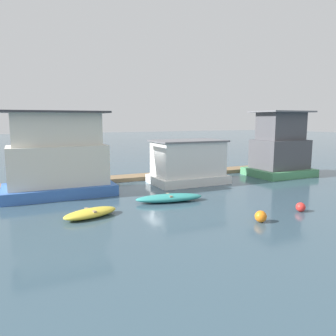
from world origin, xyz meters
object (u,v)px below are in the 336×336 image
at_px(mooring_post_centre, 181,170).
at_px(mooring_post_far_right, 63,178).
at_px(houseboat_blue, 58,159).
at_px(dinghy_teal, 169,198).
at_px(buoy_orange, 261,216).
at_px(dinghy_yellow, 91,213).
at_px(buoy_red, 301,207).
at_px(houseboat_green, 280,148).
at_px(houseboat_white, 188,162).

bearing_deg(mooring_post_centre, mooring_post_far_right, 180.00).
height_order(houseboat_blue, dinghy_teal, houseboat_blue).
bearing_deg(dinghy_teal, buoy_orange, -67.04).
bearing_deg(dinghy_yellow, buoy_red, -19.59).
bearing_deg(mooring_post_far_right, buoy_orange, -58.49).
bearing_deg(dinghy_yellow, mooring_post_far_right, 91.94).
height_order(houseboat_green, dinghy_teal, houseboat_green).
bearing_deg(buoy_orange, buoy_red, 9.68).
xyz_separation_m(houseboat_blue, dinghy_teal, (5.58, -4.65, -2.09)).
bearing_deg(houseboat_white, dinghy_yellow, -145.74).
distance_m(houseboat_blue, mooring_post_centre, 10.11).
relative_size(houseboat_white, dinghy_teal, 1.34).
xyz_separation_m(houseboat_green, mooring_post_far_right, (-17.44, 2.35, -1.60)).
height_order(houseboat_green, mooring_post_centre, houseboat_green).
bearing_deg(buoy_red, houseboat_green, 52.06).
bearing_deg(houseboat_blue, houseboat_white, 0.03).
height_order(dinghy_yellow, buoy_red, buoy_red).
relative_size(houseboat_white, buoy_orange, 9.89).
bearing_deg(dinghy_teal, houseboat_green, 19.12).
relative_size(houseboat_white, houseboat_green, 1.00).
height_order(houseboat_green, buoy_orange, houseboat_green).
distance_m(houseboat_blue, mooring_post_far_right, 2.60).
distance_m(dinghy_teal, buoy_orange, 5.74).
bearing_deg(houseboat_blue, buoy_red, -40.80).
height_order(dinghy_teal, mooring_post_centre, mooring_post_centre).
bearing_deg(houseboat_blue, dinghy_yellow, -82.40).
xyz_separation_m(mooring_post_centre, mooring_post_far_right, (-9.27, 0.00, 0.05)).
relative_size(dinghy_teal, buoy_orange, 7.41).
bearing_deg(buoy_orange, dinghy_teal, 112.96).
relative_size(houseboat_green, dinghy_teal, 1.33).
height_order(dinghy_teal, buoy_orange, buoy_orange).
bearing_deg(houseboat_blue, mooring_post_centre, 11.48).
bearing_deg(dinghy_yellow, houseboat_white, 34.26).
distance_m(houseboat_green, mooring_post_centre, 8.67).
xyz_separation_m(houseboat_white, dinghy_teal, (-3.72, -4.66, -1.33)).
relative_size(houseboat_green, buoy_orange, 9.85).
bearing_deg(mooring_post_centre, dinghy_yellow, -139.13).
xyz_separation_m(dinghy_teal, buoy_red, (5.32, -4.76, 0.01)).
xyz_separation_m(dinghy_yellow, mooring_post_centre, (9.00, 7.79, 0.46)).
relative_size(houseboat_white, buoy_red, 11.25).
bearing_deg(houseboat_blue, buoy_orange, -51.79).
bearing_deg(houseboat_white, houseboat_green, -2.44).
distance_m(houseboat_green, buoy_orange, 14.09).
bearing_deg(buoy_red, mooring_post_far_right, 132.36).
height_order(houseboat_green, mooring_post_far_right, houseboat_green).
bearing_deg(houseboat_white, houseboat_blue, -179.97).
xyz_separation_m(houseboat_white, mooring_post_centre, (0.47, 1.98, -0.89)).
bearing_deg(buoy_red, houseboat_blue, 139.20).
distance_m(houseboat_white, houseboat_green, 8.69).
height_order(mooring_post_centre, buoy_orange, mooring_post_centre).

